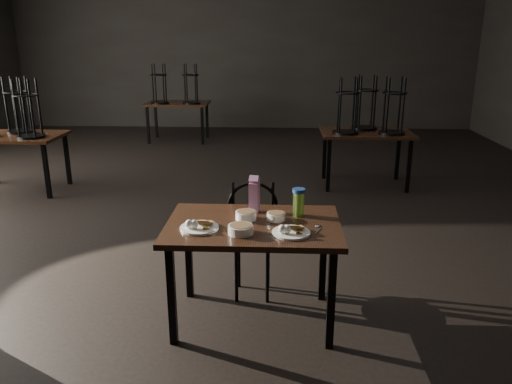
{
  "coord_description": "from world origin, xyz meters",
  "views": [
    {
      "loc": [
        0.78,
        -5.17,
        1.98
      ],
      "look_at": [
        0.61,
        -1.57,
        0.85
      ],
      "focal_mm": 35.0,
      "sensor_mm": 36.0,
      "label": 1
    }
  ],
  "objects_px": {
    "main_table": "(253,234)",
    "juice_carton": "(254,195)",
    "bentwood_chair": "(253,230)",
    "water_bottle": "(299,202)"
  },
  "relations": [
    {
      "from": "main_table",
      "to": "juice_carton",
      "type": "xyz_separation_m",
      "value": [
        -0.0,
        0.24,
        0.21
      ]
    },
    {
      "from": "main_table",
      "to": "bentwood_chair",
      "type": "xyz_separation_m",
      "value": [
        -0.03,
        0.44,
        -0.14
      ]
    },
    {
      "from": "main_table",
      "to": "water_bottle",
      "type": "bearing_deg",
      "value": 27.77
    },
    {
      "from": "main_table",
      "to": "water_bottle",
      "type": "height_order",
      "value": "water_bottle"
    },
    {
      "from": "main_table",
      "to": "water_bottle",
      "type": "relative_size",
      "value": 5.94
    },
    {
      "from": "main_table",
      "to": "water_bottle",
      "type": "xyz_separation_m",
      "value": [
        0.31,
        0.17,
        0.18
      ]
    },
    {
      "from": "main_table",
      "to": "juice_carton",
      "type": "relative_size",
      "value": 4.39
    },
    {
      "from": "juice_carton",
      "to": "water_bottle",
      "type": "relative_size",
      "value": 1.35
    },
    {
      "from": "juice_carton",
      "to": "bentwood_chair",
      "type": "relative_size",
      "value": 0.31
    },
    {
      "from": "juice_carton",
      "to": "water_bottle",
      "type": "bearing_deg",
      "value": -13.53
    }
  ]
}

